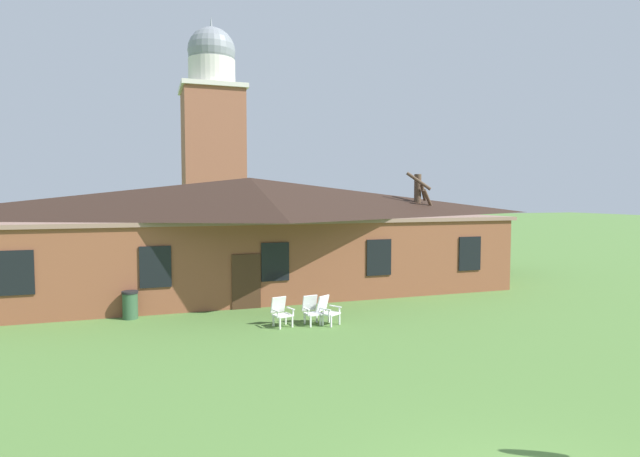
{
  "coord_description": "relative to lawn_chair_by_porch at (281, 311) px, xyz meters",
  "views": [
    {
      "loc": [
        -4.65,
        -4.91,
        4.31
      ],
      "look_at": [
        -0.06,
        8.69,
        3.39
      ],
      "focal_mm": 28.73,
      "sensor_mm": 36.0,
      "label": 1
    }
  ],
  "objects": [
    {
      "name": "brick_building",
      "position": [
        0.52,
        7.96,
        2.13
      ],
      "size": [
        22.96,
        10.4,
        5.17
      ],
      "color": "brown",
      "rests_on": "ground"
    },
    {
      "name": "dome_tower",
      "position": [
        1.15,
        27.18,
        8.17
      ],
      "size": [
        5.18,
        5.18,
        18.99
      ],
      "color": "#93563D",
      "rests_on": "ground"
    },
    {
      "name": "lawn_chair_by_porch",
      "position": [
        0.0,
        0.0,
        0.0
      ],
      "size": [
        0.74,
        0.78,
        0.96
      ],
      "color": "silver",
      "rests_on": "ground"
    },
    {
      "name": "lawn_chair_near_door",
      "position": [
        1.05,
        -0.09,
        0.0
      ],
      "size": [
        0.71,
        0.74,
        0.96
      ],
      "color": "white",
      "rests_on": "ground"
    },
    {
      "name": "lawn_chair_left_end",
      "position": [
        1.52,
        -0.26,
        0.0
      ],
      "size": [
        0.84,
        0.87,
        0.96
      ],
      "color": "white",
      "rests_on": "ground"
    },
    {
      "name": "bare_tree_beside_building",
      "position": [
        8.98,
        6.87,
        2.44
      ],
      "size": [
        1.79,
        1.12,
        5.51
      ],
      "color": "brown",
      "rests_on": "ground"
    },
    {
      "name": "trash_bin",
      "position": [
        -4.77,
        2.67,
        -0.0
      ],
      "size": [
        0.56,
        0.56,
        0.98
      ],
      "color": "#335638",
      "rests_on": "ground"
    }
  ]
}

